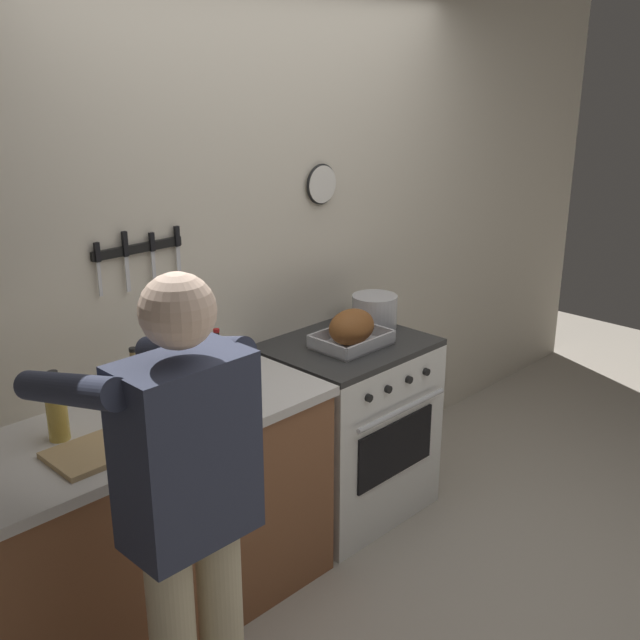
{
  "coord_description": "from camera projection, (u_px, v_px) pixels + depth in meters",
  "views": [
    {
      "loc": [
        -2.31,
        -1.31,
        2.17
      ],
      "look_at": [
        -0.11,
        0.85,
        1.13
      ],
      "focal_mm": 42.5,
      "sensor_mm": 36.0,
      "label": 1
    }
  ],
  "objects": [
    {
      "name": "bottle_dish_soap",
      "position": [
        220.0,
        366.0,
        3.14
      ],
      "size": [
        0.07,
        0.07,
        0.2
      ],
      "color": "#338CCC",
      "rests_on": "counter_block"
    },
    {
      "name": "bottle_soy_sauce",
      "position": [
        217.0,
        355.0,
        3.26
      ],
      "size": [
        0.05,
        0.05,
        0.2
      ],
      "color": "black",
      "rests_on": "counter_block"
    },
    {
      "name": "stove",
      "position": [
        347.0,
        427.0,
        3.78
      ],
      "size": [
        0.76,
        0.67,
        0.9
      ],
      "color": "white",
      "rests_on": "ground"
    },
    {
      "name": "ground_plane",
      "position": [
        486.0,
        619.0,
        3.12
      ],
      "size": [
        8.0,
        8.0,
        0.0
      ],
      "primitive_type": "plane",
      "color": "#A89E8E"
    },
    {
      "name": "person_cook",
      "position": [
        186.0,
        506.0,
        2.2
      ],
      "size": [
        0.51,
        0.63,
        1.66
      ],
      "rotation": [
        0.0,
        0.0,
        1.55
      ],
      "color": "#C6B793",
      "rests_on": "ground"
    },
    {
      "name": "stock_pot",
      "position": [
        374.0,
        311.0,
        3.84
      ],
      "size": [
        0.23,
        0.23,
        0.17
      ],
      "color": "#B7B7BC",
      "rests_on": "stove"
    },
    {
      "name": "bottle_cooking_oil",
      "position": [
        57.0,
        411.0,
        2.67
      ],
      "size": [
        0.07,
        0.07,
        0.26
      ],
      "color": "gold",
      "rests_on": "counter_block"
    },
    {
      "name": "wall_back",
      "position": [
        262.0,
        257.0,
        3.6
      ],
      "size": [
        6.0,
        0.13,
        2.6
      ],
      "color": "beige",
      "rests_on": "ground"
    },
    {
      "name": "counter_block",
      "position": [
        87.0,
        550.0,
        2.82
      ],
      "size": [
        2.03,
        0.65,
        0.9
      ],
      "color": "brown",
      "rests_on": "ground"
    },
    {
      "name": "roasting_pan",
      "position": [
        352.0,
        330.0,
        3.57
      ],
      "size": [
        0.35,
        0.26,
        0.18
      ],
      "color": "#B7B7BC",
      "rests_on": "stove"
    },
    {
      "name": "bottle_vinegar",
      "position": [
        135.0,
        380.0,
        2.97
      ],
      "size": [
        0.06,
        0.06,
        0.23
      ],
      "color": "#997F4C",
      "rests_on": "counter_block"
    },
    {
      "name": "cutting_board",
      "position": [
        102.0,
        449.0,
        2.62
      ],
      "size": [
        0.36,
        0.24,
        0.02
      ],
      "primitive_type": "cube",
      "color": "tan",
      "rests_on": "counter_block"
    }
  ]
}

